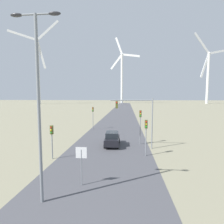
# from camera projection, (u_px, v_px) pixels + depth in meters

# --- Properties ---
(road_surface) EXTENTS (10.00, 240.00, 0.01)m
(road_surface) POSITION_uv_depth(u_px,v_px,m) (120.00, 118.00, 51.74)
(road_surface) COLOR #47474C
(road_surface) RESTS_ON ground
(streetlamp) EXTENTS (2.91, 0.32, 11.05)m
(streetlamp) POSITION_uv_depth(u_px,v_px,m) (38.00, 90.00, 10.04)
(streetlamp) COLOR gray
(streetlamp) RESTS_ON ground
(stop_sign_near) EXTENTS (0.81, 0.07, 2.83)m
(stop_sign_near) POSITION_uv_depth(u_px,v_px,m) (81.00, 159.00, 12.46)
(stop_sign_near) COLOR gray
(stop_sign_near) RESTS_ON ground
(traffic_light_post_near_left) EXTENTS (0.28, 0.33, 3.47)m
(traffic_light_post_near_left) POSITION_uv_depth(u_px,v_px,m) (52.00, 134.00, 17.78)
(traffic_light_post_near_left) COLOR gray
(traffic_light_post_near_left) RESTS_ON ground
(traffic_light_post_near_right) EXTENTS (0.28, 0.33, 3.92)m
(traffic_light_post_near_right) POSITION_uv_depth(u_px,v_px,m) (146.00, 130.00, 18.65)
(traffic_light_post_near_right) COLOR gray
(traffic_light_post_near_right) RESTS_ON ground
(traffic_light_post_mid_left) EXTENTS (0.28, 0.34, 4.36)m
(traffic_light_post_mid_left) POSITION_uv_depth(u_px,v_px,m) (93.00, 113.00, 34.08)
(traffic_light_post_mid_left) COLOR gray
(traffic_light_post_mid_left) RESTS_ON ground
(traffic_light_post_mid_right) EXTENTS (0.28, 0.34, 4.58)m
(traffic_light_post_mid_right) POSITION_uv_depth(u_px,v_px,m) (140.00, 120.00, 23.24)
(traffic_light_post_mid_right) COLOR gray
(traffic_light_post_mid_right) RESTS_ON ground
(traffic_light_mast_overhead) EXTENTS (5.17, 0.35, 6.19)m
(traffic_light_mast_overhead) POSITION_uv_depth(u_px,v_px,m) (138.00, 112.00, 21.31)
(traffic_light_mast_overhead) COLOR gray
(traffic_light_mast_overhead) RESTS_ON ground
(car_approaching) EXTENTS (1.89, 4.14, 1.83)m
(car_approaching) POSITION_uv_depth(u_px,v_px,m) (112.00, 139.00, 22.74)
(car_approaching) COLOR black
(car_approaching) RESTS_ON ground
(wind_turbine_far_left) EXTENTS (40.86, 10.16, 71.64)m
(wind_turbine_far_left) POSITION_uv_depth(u_px,v_px,m) (38.00, 65.00, 149.80)
(wind_turbine_far_left) COLOR white
(wind_turbine_far_left) RESTS_ON ground
(wind_turbine_left) EXTENTS (28.26, 7.04, 63.10)m
(wind_turbine_left) POSITION_uv_depth(u_px,v_px,m) (122.00, 74.00, 168.70)
(wind_turbine_left) COLOR white
(wind_turbine_left) RESTS_ON ground
(wind_turbine_center) EXTENTS (36.13, 10.91, 61.52)m
(wind_turbine_center) POSITION_uv_depth(u_px,v_px,m) (208.00, 72.00, 155.63)
(wind_turbine_center) COLOR white
(wind_turbine_center) RESTS_ON ground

